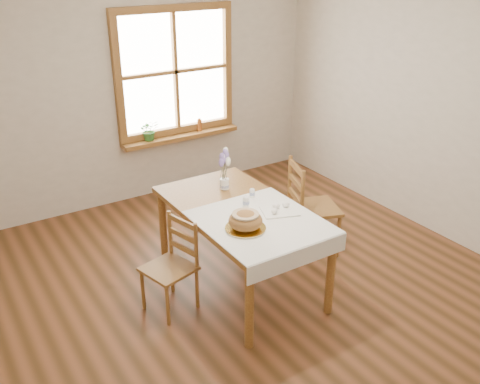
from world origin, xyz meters
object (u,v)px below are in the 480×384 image
object	(u,v)px
dining_table	(240,217)
flower_vase	(224,185)
bread_plate	(245,228)
chair_left	(169,267)
chair_right	(314,207)

from	to	relation	value
dining_table	flower_vase	bearing A→B (deg)	77.76
bread_plate	flower_vase	xyz separation A→B (m)	(0.26, 0.75, 0.03)
bread_plate	dining_table	bearing A→B (deg)	63.69
dining_table	chair_left	size ratio (longest dim) A/B	2.03
chair_right	flower_vase	xyz separation A→B (m)	(-0.84, 0.28, 0.33)
chair_left	bread_plate	world-z (taller)	chair_left
chair_right	flower_vase	bearing A→B (deg)	91.04
chair_right	dining_table	bearing A→B (deg)	116.70
chair_left	flower_vase	xyz separation A→B (m)	(0.77, 0.39, 0.40)
dining_table	chair_right	distance (m)	0.95
dining_table	chair_left	xyz separation A→B (m)	(-0.68, 0.01, -0.27)
chair_left	chair_right	xyz separation A→B (m)	(1.61, 0.11, 0.08)
flower_vase	chair_left	bearing A→B (deg)	-153.03
bread_plate	flower_vase	size ratio (longest dim) A/B	3.27
bread_plate	chair_right	bearing A→B (deg)	22.88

